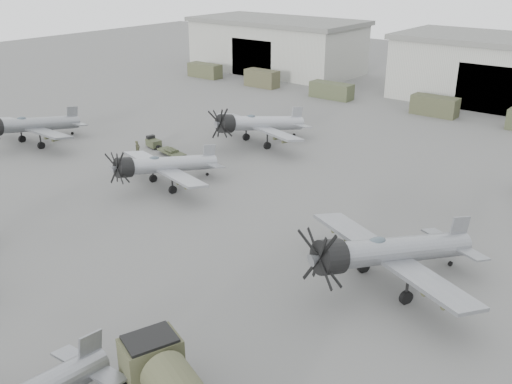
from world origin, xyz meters
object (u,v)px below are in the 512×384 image
aircraft_mid_0 (28,125)px  tug_trailer (160,146)px  aircraft_far_0 (255,124)px  ground_crew (138,149)px  aircraft_mid_2 (385,252)px  aircraft_mid_1 (160,166)px

aircraft_mid_0 → tug_trailer: (12.00, 7.28, -1.73)m
aircraft_mid_0 → aircraft_far_0: bearing=39.3°
ground_crew → tug_trailer: bearing=-13.5°
aircraft_mid_2 → aircraft_mid_0: bearing=-158.9°
aircraft_mid_0 → aircraft_mid_2: (41.73, -2.41, 0.19)m
aircraft_mid_2 → aircraft_far_0: (-23.35, 17.30, -0.11)m
aircraft_mid_0 → ground_crew: bearing=20.4°
aircraft_mid_1 → ground_crew: (-7.61, 3.97, -1.14)m
aircraft_mid_0 → tug_trailer: size_ratio=1.94×
aircraft_mid_1 → ground_crew: size_ratio=6.35×
aircraft_mid_2 → aircraft_far_0: size_ratio=1.02×
aircraft_mid_0 → ground_crew: size_ratio=6.80×
aircraft_far_0 → tug_trailer: (-6.39, -7.62, -1.82)m
tug_trailer → aircraft_far_0: bearing=62.2°
aircraft_mid_0 → ground_crew: aircraft_mid_0 is taller
aircraft_mid_0 → aircraft_mid_1: size_ratio=1.07×
aircraft_mid_1 → ground_crew: aircraft_mid_1 is taller
aircraft_far_0 → tug_trailer: size_ratio=2.03×
tug_trailer → ground_crew: (-0.06, -2.91, 0.42)m
aircraft_far_0 → ground_crew: 12.42m
aircraft_mid_2 → ground_crew: size_ratio=7.28×
aircraft_mid_0 → aircraft_mid_2: bearing=-3.0°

